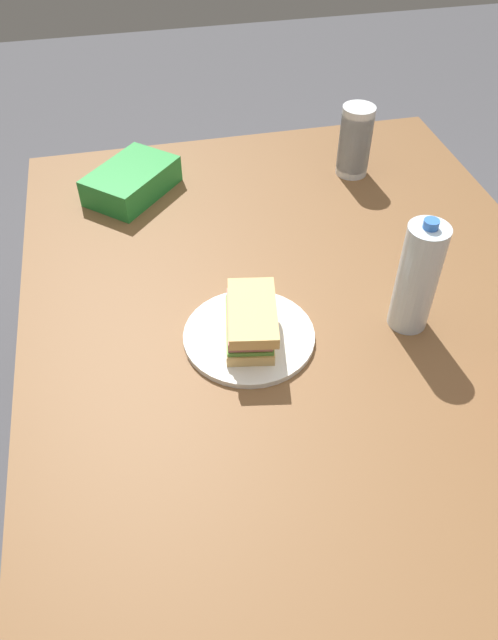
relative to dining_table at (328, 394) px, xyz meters
The scene contains 7 objects.
ground_plane 0.67m from the dining_table, ahead, with size 8.00×8.00×0.00m, color #4C4C51.
dining_table is the anchor object (origin of this frame).
paper_plate 0.19m from the dining_table, 130.97° to the right, with size 0.26×0.26×0.01m, color white.
sandwich 0.21m from the dining_table, 130.22° to the right, with size 0.20×0.12×0.08m.
chip_bag 0.76m from the dining_table, 155.56° to the right, with size 0.23×0.15×0.07m, color #268C38.
water_bottle_tall 0.28m from the dining_table, 115.96° to the left, with size 0.08×0.08×0.25m.
plastic_cup_stack 0.73m from the dining_table, 157.80° to the left, with size 0.08×0.08×0.18m.
Camera 1 is at (0.69, -0.31, 1.61)m, focal length 34.11 mm.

